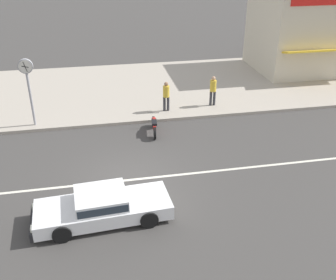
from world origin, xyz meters
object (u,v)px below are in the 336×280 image
(motorcycle_0, at_px, (154,125))
(pedestrian_mid_kerb, at_px, (213,89))
(sedan_white_1, at_px, (102,206))
(street_clock, at_px, (27,76))
(pedestrian_near_clock, at_px, (166,94))
(shopfront_mid_block, at_px, (303,29))

(motorcycle_0, xyz_separation_m, pedestrian_mid_kerb, (3.64, 2.46, 0.69))
(sedan_white_1, bearing_deg, street_clock, 110.69)
(pedestrian_near_clock, height_order, shopfront_mid_block, shopfront_mid_block)
(pedestrian_mid_kerb, height_order, shopfront_mid_block, shopfront_mid_block)
(motorcycle_0, relative_size, pedestrian_mid_kerb, 1.11)
(motorcycle_0, relative_size, pedestrian_near_clock, 1.15)
(street_clock, height_order, pedestrian_near_clock, street_clock)
(street_clock, bearing_deg, pedestrian_mid_kerb, 4.71)
(pedestrian_near_clock, xyz_separation_m, pedestrian_mid_kerb, (2.63, 0.27, 0.03))
(motorcycle_0, distance_m, street_clock, 6.33)
(shopfront_mid_block, bearing_deg, pedestrian_mid_kerb, -145.51)
(motorcycle_0, xyz_separation_m, street_clock, (-5.68, 1.69, 2.23))
(street_clock, distance_m, pedestrian_mid_kerb, 9.48)
(street_clock, height_order, shopfront_mid_block, shopfront_mid_block)
(pedestrian_near_clock, relative_size, pedestrian_mid_kerb, 0.97)
(sedan_white_1, bearing_deg, pedestrian_mid_kerb, 53.44)
(sedan_white_1, distance_m, motorcycle_0, 6.71)
(pedestrian_mid_kerb, distance_m, shopfront_mid_block, 9.72)
(pedestrian_near_clock, bearing_deg, pedestrian_mid_kerb, 5.77)
(street_clock, relative_size, shopfront_mid_block, 0.52)
(street_clock, bearing_deg, sedan_white_1, -69.31)
(motorcycle_0, bearing_deg, shopfront_mid_block, 34.35)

